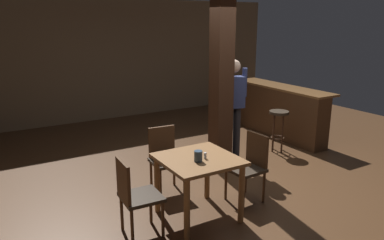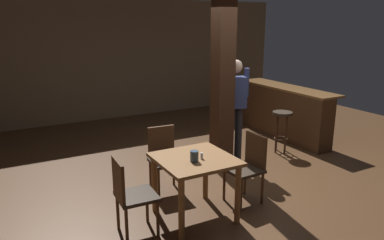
# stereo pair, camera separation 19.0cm
# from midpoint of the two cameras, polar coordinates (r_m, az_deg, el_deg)

# --- Properties ---
(ground_plane) EXTENTS (10.80, 10.80, 0.00)m
(ground_plane) POSITION_cam_midpoint_polar(r_m,az_deg,el_deg) (5.78, 6.29, -8.72)
(ground_plane) COLOR #4C301C
(wall_back) EXTENTS (8.00, 0.10, 2.80)m
(wall_back) POSITION_cam_midpoint_polar(r_m,az_deg,el_deg) (9.33, -10.46, 9.11)
(wall_back) COLOR #756047
(wall_back) RESTS_ON ground_plane
(pillar) EXTENTS (0.28, 0.28, 2.80)m
(pillar) POSITION_cam_midpoint_polar(r_m,az_deg,el_deg) (5.77, 3.55, 5.83)
(pillar) COLOR #382114
(pillar) RESTS_ON ground_plane
(dining_table) EXTENTS (0.87, 0.87, 0.76)m
(dining_table) POSITION_cam_midpoint_polar(r_m,az_deg,el_deg) (4.44, -0.28, -7.48)
(dining_table) COLOR brown
(dining_table) RESTS_ON ground_plane
(chair_east) EXTENTS (0.44, 0.44, 0.89)m
(chair_east) POSITION_cam_midpoint_polar(r_m,az_deg,el_deg) (4.94, 7.73, -6.64)
(chair_east) COLOR #2D2319
(chair_east) RESTS_ON ground_plane
(chair_west) EXTENTS (0.44, 0.44, 0.89)m
(chair_west) POSITION_cam_midpoint_polar(r_m,az_deg,el_deg) (4.17, -10.09, -11.01)
(chair_west) COLOR #2D2319
(chair_west) RESTS_ON ground_plane
(chair_north) EXTENTS (0.45, 0.45, 0.89)m
(chair_north) POSITION_cam_midpoint_polar(r_m,az_deg,el_deg) (5.19, -5.18, -5.50)
(chair_north) COLOR #2D2319
(chair_north) RESTS_ON ground_plane
(napkin_cup) EXTENTS (0.10, 0.10, 0.13)m
(napkin_cup) POSITION_cam_midpoint_polar(r_m,az_deg,el_deg) (4.26, -0.33, -5.54)
(napkin_cup) COLOR #33475B
(napkin_cup) RESTS_ON dining_table
(salt_shaker) EXTENTS (0.03, 0.03, 0.07)m
(salt_shaker) POSITION_cam_midpoint_polar(r_m,az_deg,el_deg) (4.35, 0.77, -5.45)
(salt_shaker) COLOR silver
(salt_shaker) RESTS_ON dining_table
(standing_person) EXTENTS (0.47, 0.27, 1.72)m
(standing_person) POSITION_cam_midpoint_polar(r_m,az_deg,el_deg) (6.06, 5.37, 2.41)
(standing_person) COLOR navy
(standing_person) RESTS_ON ground_plane
(bar_counter) EXTENTS (0.56, 2.39, 1.02)m
(bar_counter) POSITION_cam_midpoint_polar(r_m,az_deg,el_deg) (7.84, 12.14, 1.41)
(bar_counter) COLOR brown
(bar_counter) RESTS_ON ground_plane
(bar_stool_near) EXTENTS (0.35, 0.35, 0.75)m
(bar_stool_near) POSITION_cam_midpoint_polar(r_m,az_deg,el_deg) (6.87, 12.29, -0.18)
(bar_stool_near) COLOR #2D2319
(bar_stool_near) RESTS_ON ground_plane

